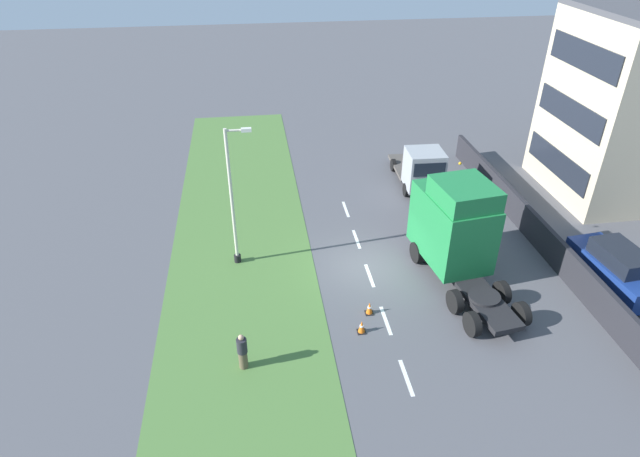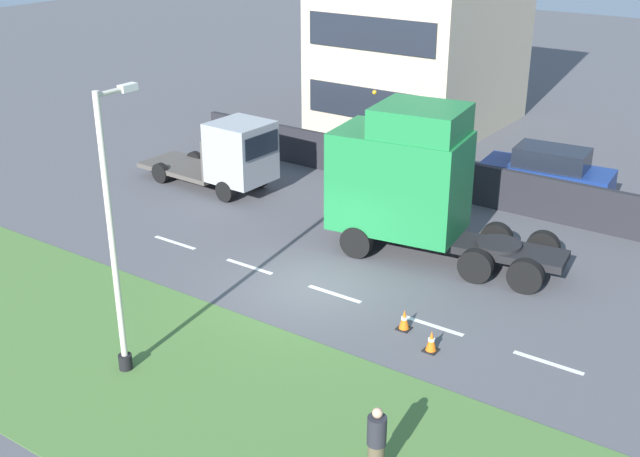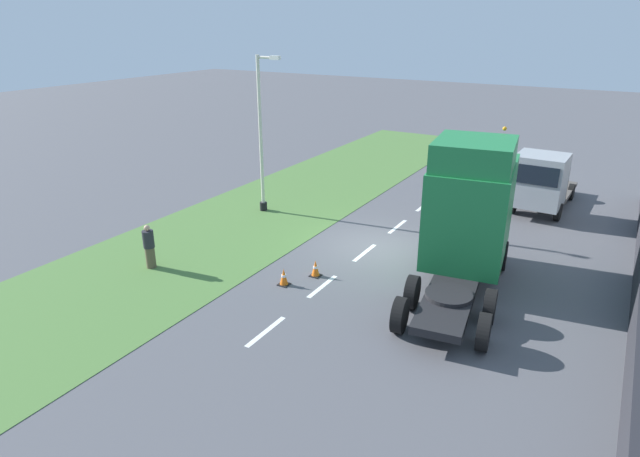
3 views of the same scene
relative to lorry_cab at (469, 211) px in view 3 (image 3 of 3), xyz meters
name	(u,v)px [view 3 (image 3 of 3)]	position (x,y,z in m)	size (l,w,h in m)	color
ground_plane	(373,246)	(-3.82, 0.88, -2.44)	(120.00, 120.00, 0.00)	#515156
grass_verge	(250,219)	(-9.82, 0.88, -2.43)	(7.00, 44.00, 0.01)	#4C7538
lane_markings	(365,253)	(-3.82, 0.18, -2.43)	(0.16, 14.60, 0.00)	white
boundary_wall	(640,282)	(5.18, 0.88, -1.66)	(0.25, 24.00, 1.55)	#232328
lorry_cab	(469,211)	(0.00, 0.00, 0.00)	(3.48, 7.64, 4.98)	black
flatbed_truck	(541,182)	(1.01, 8.14, -0.94)	(2.30, 5.93, 2.84)	#999EA3
lamp_post	(262,143)	(-9.93, 2.18, 0.74)	(1.29, 0.33, 6.91)	black
pedestrian	(149,247)	(-9.82, -4.85, -1.65)	(0.39, 0.39, 1.62)	brown
traffic_cone_lead	(315,268)	(-4.42, -2.46, -2.15)	(0.36, 0.36, 0.58)	black
traffic_cone_trailing	(284,277)	(-4.99, -3.56, -2.15)	(0.36, 0.36, 0.58)	black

